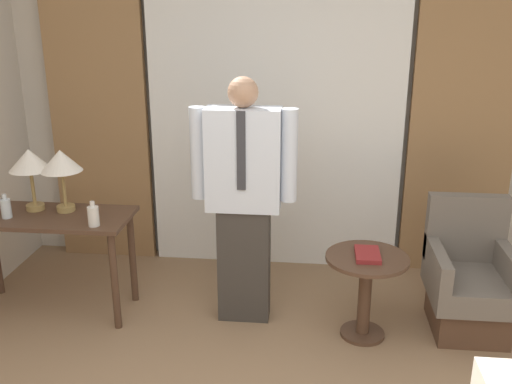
{
  "coord_description": "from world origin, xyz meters",
  "views": [
    {
      "loc": [
        0.31,
        -1.77,
        2.13
      ],
      "look_at": [
        -0.04,
        1.64,
        0.98
      ],
      "focal_mm": 40.0,
      "sensor_mm": 36.0,
      "label": 1
    }
  ],
  "objects_px": {
    "book": "(368,254)",
    "armchair": "(468,284)",
    "bottle_near_edge": "(6,208)",
    "desk": "(47,231)",
    "person": "(244,195)",
    "side_table": "(366,283)",
    "bottle_by_lamp": "(93,216)",
    "table_lamp_left": "(30,162)",
    "table_lamp_right": "(61,163)"
  },
  "relations": [
    {
      "from": "table_lamp_right",
      "to": "bottle_near_edge",
      "type": "distance_m",
      "value": 0.47
    },
    {
      "from": "desk",
      "to": "book",
      "type": "height_order",
      "value": "desk"
    },
    {
      "from": "desk",
      "to": "side_table",
      "type": "distance_m",
      "value": 2.21
    },
    {
      "from": "bottle_by_lamp",
      "to": "armchair",
      "type": "bearing_deg",
      "value": 5.31
    },
    {
      "from": "desk",
      "to": "book",
      "type": "xyz_separation_m",
      "value": [
        2.19,
        -0.12,
        -0.02
      ]
    },
    {
      "from": "desk",
      "to": "table_lamp_left",
      "type": "distance_m",
      "value": 0.49
    },
    {
      "from": "table_lamp_right",
      "to": "book",
      "type": "distance_m",
      "value": 2.15
    },
    {
      "from": "book",
      "to": "armchair",
      "type": "bearing_deg",
      "value": 14.86
    },
    {
      "from": "desk",
      "to": "book",
      "type": "bearing_deg",
      "value": -3.01
    },
    {
      "from": "bottle_by_lamp",
      "to": "desk",
      "type": "bearing_deg",
      "value": 158.83
    },
    {
      "from": "bottle_by_lamp",
      "to": "book",
      "type": "bearing_deg",
      "value": 1.43
    },
    {
      "from": "table_lamp_right",
      "to": "person",
      "type": "relative_size",
      "value": 0.26
    },
    {
      "from": "person",
      "to": "book",
      "type": "height_order",
      "value": "person"
    },
    {
      "from": "person",
      "to": "side_table",
      "type": "relative_size",
      "value": 2.93
    },
    {
      "from": "desk",
      "to": "person",
      "type": "height_order",
      "value": "person"
    },
    {
      "from": "armchair",
      "to": "bottle_near_edge",
      "type": "bearing_deg",
      "value": -177.23
    },
    {
      "from": "bottle_near_edge",
      "to": "desk",
      "type": "bearing_deg",
      "value": 19.1
    },
    {
      "from": "table_lamp_left",
      "to": "bottle_by_lamp",
      "type": "distance_m",
      "value": 0.64
    },
    {
      "from": "person",
      "to": "desk",
      "type": "bearing_deg",
      "value": -177.81
    },
    {
      "from": "table_lamp_left",
      "to": "bottle_near_edge",
      "type": "relative_size",
      "value": 2.62
    },
    {
      "from": "bottle_near_edge",
      "to": "person",
      "type": "distance_m",
      "value": 1.61
    },
    {
      "from": "bottle_near_edge",
      "to": "person",
      "type": "height_order",
      "value": "person"
    },
    {
      "from": "bottle_near_edge",
      "to": "book",
      "type": "relative_size",
      "value": 0.69
    },
    {
      "from": "desk",
      "to": "armchair",
      "type": "xyz_separation_m",
      "value": [
        2.9,
        0.07,
        -0.29
      ]
    },
    {
      "from": "table_lamp_right",
      "to": "book",
      "type": "bearing_deg",
      "value": -5.66
    },
    {
      "from": "desk",
      "to": "side_table",
      "type": "bearing_deg",
      "value": -2.94
    },
    {
      "from": "table_lamp_right",
      "to": "side_table",
      "type": "height_order",
      "value": "table_lamp_right"
    },
    {
      "from": "table_lamp_right",
      "to": "armchair",
      "type": "bearing_deg",
      "value": -0.41
    },
    {
      "from": "desk",
      "to": "bottle_near_edge",
      "type": "distance_m",
      "value": 0.31
    },
    {
      "from": "bottle_by_lamp",
      "to": "side_table",
      "type": "distance_m",
      "value": 1.83
    },
    {
      "from": "side_table",
      "to": "book",
      "type": "relative_size",
      "value": 2.37
    },
    {
      "from": "table_lamp_right",
      "to": "bottle_by_lamp",
      "type": "bearing_deg",
      "value": -39.87
    },
    {
      "from": "bottle_near_edge",
      "to": "book",
      "type": "distance_m",
      "value": 2.43
    },
    {
      "from": "bottle_by_lamp",
      "to": "side_table",
      "type": "xyz_separation_m",
      "value": [
        1.78,
        0.05,
        -0.41
      ]
    },
    {
      "from": "desk",
      "to": "bottle_near_edge",
      "type": "xyz_separation_m",
      "value": [
        -0.23,
        -0.08,
        0.19
      ]
    },
    {
      "from": "bottle_by_lamp",
      "to": "table_lamp_left",
      "type": "bearing_deg",
      "value": 154.45
    },
    {
      "from": "table_lamp_left",
      "to": "book",
      "type": "height_order",
      "value": "table_lamp_left"
    },
    {
      "from": "person",
      "to": "table_lamp_right",
      "type": "bearing_deg",
      "value": 178.25
    },
    {
      "from": "table_lamp_left",
      "to": "bottle_by_lamp",
      "type": "height_order",
      "value": "table_lamp_left"
    },
    {
      "from": "bottle_by_lamp",
      "to": "side_table",
      "type": "height_order",
      "value": "bottle_by_lamp"
    },
    {
      "from": "table_lamp_right",
      "to": "armchair",
      "type": "height_order",
      "value": "table_lamp_right"
    },
    {
      "from": "table_lamp_right",
      "to": "book",
      "type": "relative_size",
      "value": 1.81
    },
    {
      "from": "person",
      "to": "bottle_near_edge",
      "type": "bearing_deg",
      "value": -175.28
    },
    {
      "from": "bottle_near_edge",
      "to": "person",
      "type": "xyz_separation_m",
      "value": [
        1.61,
        0.13,
        0.11
      ]
    },
    {
      "from": "side_table",
      "to": "book",
      "type": "xyz_separation_m",
      "value": [
        0.0,
        -0.0,
        0.2
      ]
    },
    {
      "from": "armchair",
      "to": "side_table",
      "type": "height_order",
      "value": "armchair"
    },
    {
      "from": "side_table",
      "to": "table_lamp_right",
      "type": "bearing_deg",
      "value": 174.41
    },
    {
      "from": "side_table",
      "to": "desk",
      "type": "bearing_deg",
      "value": 177.06
    },
    {
      "from": "bottle_near_edge",
      "to": "armchair",
      "type": "height_order",
      "value": "bottle_near_edge"
    },
    {
      "from": "desk",
      "to": "table_lamp_left",
      "type": "relative_size",
      "value": 2.68
    }
  ]
}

